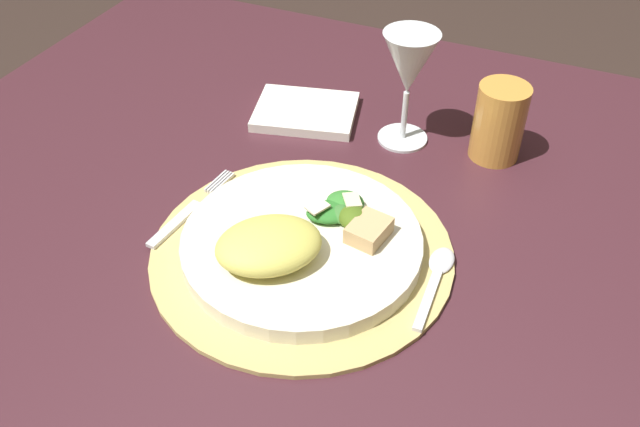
{
  "coord_description": "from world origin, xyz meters",
  "views": [
    {
      "loc": [
        0.23,
        -0.59,
        1.28
      ],
      "look_at": [
        -0.01,
        -0.04,
        0.76
      ],
      "focal_mm": 38.6,
      "sensor_mm": 36.0,
      "label": 1
    }
  ],
  "objects_px": {
    "wine_glass": "(409,67)",
    "amber_tumbler": "(499,122)",
    "fork": "(188,211)",
    "napkin": "(306,112)",
    "spoon": "(437,273)",
    "dinner_plate": "(302,243)",
    "dining_table": "(340,301)"
  },
  "relations": [
    {
      "from": "dining_table",
      "to": "wine_glass",
      "type": "distance_m",
      "value": 0.32
    },
    {
      "from": "spoon",
      "to": "amber_tumbler",
      "type": "bearing_deg",
      "value": 89.15
    },
    {
      "from": "spoon",
      "to": "napkin",
      "type": "xyz_separation_m",
      "value": [
        -0.26,
        0.23,
        -0.0
      ]
    },
    {
      "from": "amber_tumbler",
      "to": "napkin",
      "type": "bearing_deg",
      "value": -176.97
    },
    {
      "from": "fork",
      "to": "spoon",
      "type": "distance_m",
      "value": 0.3
    },
    {
      "from": "dinner_plate",
      "to": "wine_glass",
      "type": "bearing_deg",
      "value": 83.12
    },
    {
      "from": "dining_table",
      "to": "amber_tumbler",
      "type": "xyz_separation_m",
      "value": [
        0.14,
        0.18,
        0.22
      ]
    },
    {
      "from": "napkin",
      "to": "amber_tumbler",
      "type": "relative_size",
      "value": 1.38
    },
    {
      "from": "fork",
      "to": "amber_tumbler",
      "type": "distance_m",
      "value": 0.41
    },
    {
      "from": "fork",
      "to": "spoon",
      "type": "xyz_separation_m",
      "value": [
        0.3,
        0.02,
        -0.0
      ]
    },
    {
      "from": "dining_table",
      "to": "wine_glass",
      "type": "relative_size",
      "value": 7.7
    },
    {
      "from": "dining_table",
      "to": "spoon",
      "type": "height_order",
      "value": "spoon"
    },
    {
      "from": "fork",
      "to": "wine_glass",
      "type": "xyz_separation_m",
      "value": [
        0.18,
        0.25,
        0.1
      ]
    },
    {
      "from": "dining_table",
      "to": "fork",
      "type": "bearing_deg",
      "value": -151.8
    },
    {
      "from": "fork",
      "to": "napkin",
      "type": "distance_m",
      "value": 0.26
    },
    {
      "from": "dinner_plate",
      "to": "wine_glass",
      "type": "relative_size",
      "value": 1.71
    },
    {
      "from": "amber_tumbler",
      "to": "fork",
      "type": "bearing_deg",
      "value": -138.25
    },
    {
      "from": "dinner_plate",
      "to": "napkin",
      "type": "distance_m",
      "value": 0.28
    },
    {
      "from": "dining_table",
      "to": "napkin",
      "type": "xyz_separation_m",
      "value": [
        -0.13,
        0.17,
        0.17
      ]
    },
    {
      "from": "dinner_plate",
      "to": "wine_glass",
      "type": "height_order",
      "value": "wine_glass"
    },
    {
      "from": "spoon",
      "to": "amber_tumbler",
      "type": "distance_m",
      "value": 0.25
    },
    {
      "from": "dining_table",
      "to": "amber_tumbler",
      "type": "distance_m",
      "value": 0.32
    },
    {
      "from": "wine_glass",
      "to": "amber_tumbler",
      "type": "distance_m",
      "value": 0.14
    },
    {
      "from": "fork",
      "to": "amber_tumbler",
      "type": "relative_size",
      "value": 1.53
    },
    {
      "from": "wine_glass",
      "to": "fork",
      "type": "bearing_deg",
      "value": -125.3
    },
    {
      "from": "wine_glass",
      "to": "amber_tumbler",
      "type": "height_order",
      "value": "wine_glass"
    },
    {
      "from": "amber_tumbler",
      "to": "dinner_plate",
      "type": "bearing_deg",
      "value": -119.19
    },
    {
      "from": "spoon",
      "to": "dining_table",
      "type": "bearing_deg",
      "value": 154.45
    },
    {
      "from": "napkin",
      "to": "spoon",
      "type": "bearing_deg",
      "value": -41.73
    },
    {
      "from": "wine_glass",
      "to": "spoon",
      "type": "bearing_deg",
      "value": -63.37
    },
    {
      "from": "spoon",
      "to": "amber_tumbler",
      "type": "relative_size",
      "value": 1.24
    },
    {
      "from": "dining_table",
      "to": "napkin",
      "type": "distance_m",
      "value": 0.27
    }
  ]
}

